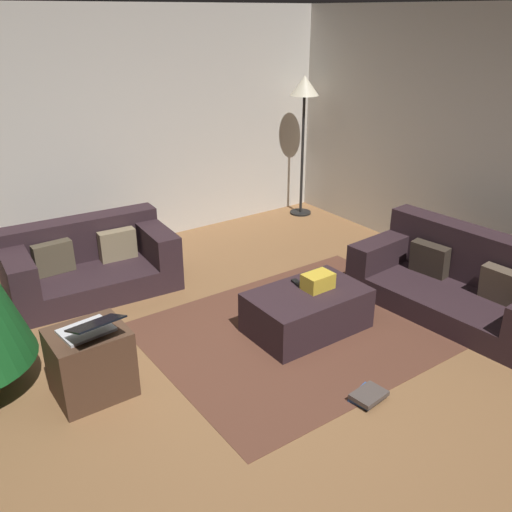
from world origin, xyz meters
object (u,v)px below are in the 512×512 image
(side_table, at_px, (91,363))
(couch_right, at_px, (461,282))
(couch_left, at_px, (89,263))
(ottoman, at_px, (307,311))
(laptop, at_px, (90,328))
(book_stack, at_px, (368,395))
(tv_remote, at_px, (298,284))
(corner_lamp, at_px, (304,97))
(gift_box, at_px, (318,281))

(side_table, bearing_deg, couch_right, -12.88)
(couch_left, bearing_deg, ottoman, 128.05)
(couch_left, distance_m, laptop, 1.80)
(couch_right, relative_size, book_stack, 6.62)
(tv_remote, distance_m, laptop, 1.82)
(tv_remote, relative_size, corner_lamp, 0.09)
(book_stack, bearing_deg, couch_left, 109.10)
(corner_lamp, bearing_deg, ottoman, -128.59)
(couch_right, bearing_deg, corner_lamp, -13.85)
(couch_left, bearing_deg, side_table, 74.61)
(ottoman, height_order, gift_box, gift_box)
(gift_box, distance_m, tv_remote, 0.18)
(laptop, bearing_deg, corner_lamp, 30.90)
(laptop, bearing_deg, book_stack, -36.33)
(corner_lamp, bearing_deg, couch_left, -170.57)
(corner_lamp, bearing_deg, gift_box, -126.93)
(side_table, distance_m, book_stack, 1.96)
(gift_box, xyz_separation_m, side_table, (-1.91, 0.22, -0.18))
(couch_right, height_order, side_table, couch_right)
(tv_remote, relative_size, book_stack, 0.57)
(corner_lamp, bearing_deg, couch_right, -99.56)
(gift_box, bearing_deg, side_table, 173.51)
(gift_box, distance_m, book_stack, 1.12)
(couch_right, relative_size, corner_lamp, 1.05)
(ottoman, distance_m, tv_remote, 0.24)
(laptop, height_order, book_stack, laptop)
(couch_left, bearing_deg, couch_right, 142.25)
(gift_box, bearing_deg, ottoman, 177.97)
(tv_remote, xyz_separation_m, laptop, (-1.81, 0.00, 0.19))
(gift_box, height_order, corner_lamp, corner_lamp)
(tv_remote, relative_size, side_table, 0.31)
(ottoman, relative_size, corner_lamp, 0.55)
(gift_box, relative_size, book_stack, 0.90)
(side_table, height_order, book_stack, side_table)
(couch_right, xyz_separation_m, laptop, (-3.18, 0.67, 0.30))
(couch_left, height_order, laptop, laptop)
(couch_right, bearing_deg, side_table, 72.82)
(tv_remote, bearing_deg, laptop, -170.80)
(couch_left, relative_size, side_table, 3.09)
(ottoman, xyz_separation_m, tv_remote, (0.01, 0.15, 0.19))
(tv_remote, height_order, side_table, side_table)
(couch_right, height_order, ottoman, couch_right)
(laptop, relative_size, book_stack, 1.62)
(couch_right, distance_m, corner_lamp, 3.17)
(couch_left, height_order, book_stack, couch_left)
(book_stack, bearing_deg, couch_right, 15.73)
(couch_right, bearing_deg, book_stack, 101.44)
(couch_right, bearing_deg, ottoman, 65.30)
(couch_left, distance_m, couch_right, 3.52)
(tv_remote, bearing_deg, corner_lamp, 59.12)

